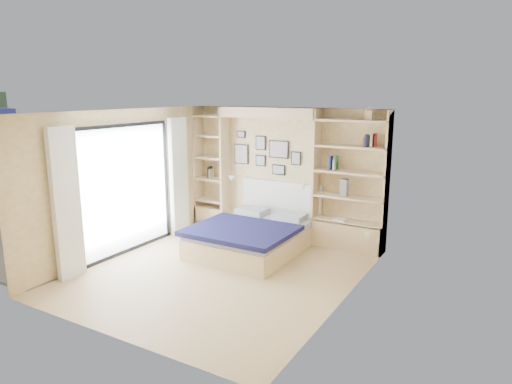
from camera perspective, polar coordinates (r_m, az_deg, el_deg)
The scene contains 8 objects.
ground at distance 7.33m, azimuth -4.32°, elevation -9.94°, with size 4.50×4.50×0.00m, color tan.
room_shell at distance 8.44m, azimuth -0.79°, elevation 0.76°, with size 4.50×4.50×4.50m.
bed at distance 8.14m, azimuth -0.53°, elevation -5.53°, with size 1.72×2.22×1.07m.
photo_gallery at distance 8.99m, azimuth 1.13°, elevation 4.88°, with size 1.48×0.02×0.82m.
reading_lamps at distance 8.80m, azimuth 1.28°, elevation 1.40°, with size 1.92×0.12×0.15m.
shelf_decor at distance 8.21m, azimuth 10.01°, elevation 4.67°, with size 3.45×0.23×2.03m.
deck at distance 9.71m, azimuth -22.23°, elevation -5.19°, with size 3.20×4.00×0.05m, color #675A4C.
deck_chair at distance 9.25m, azimuth -19.68°, elevation -3.26°, with size 0.68×0.93×0.84m.
Camera 1 is at (3.85, -5.58, 2.78)m, focal length 32.00 mm.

